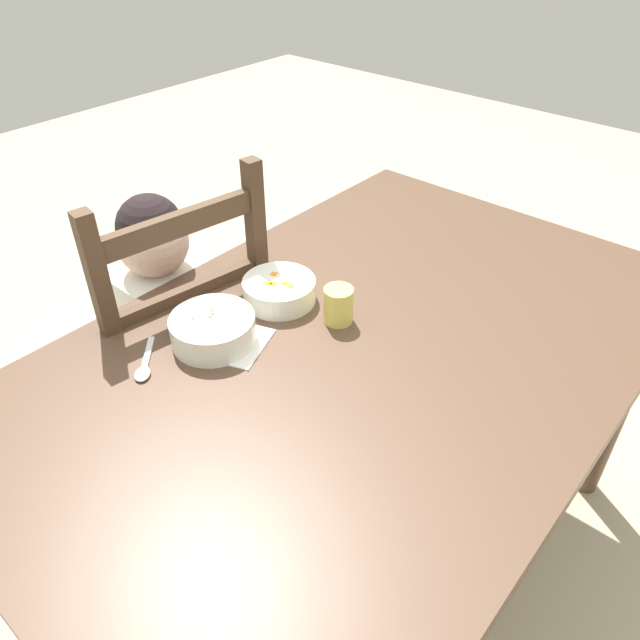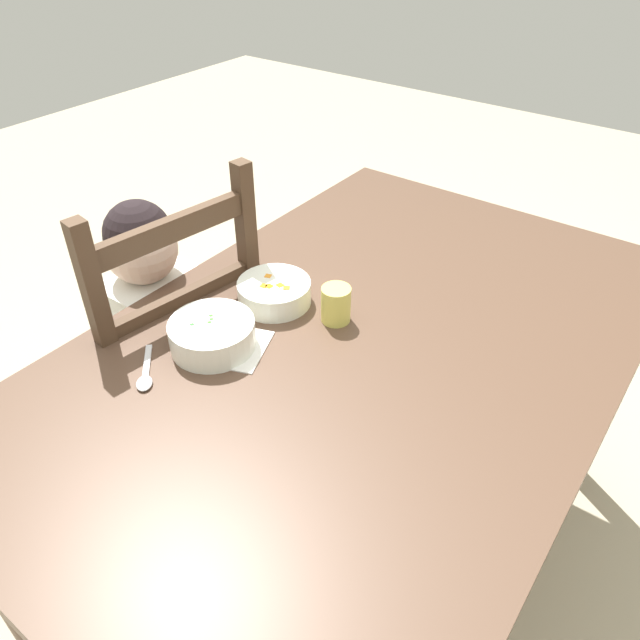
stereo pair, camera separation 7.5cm
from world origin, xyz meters
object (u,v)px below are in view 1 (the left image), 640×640
at_px(dining_chair, 178,365).
at_px(spoon, 144,367).
at_px(bowl_of_carrots, 280,289).
at_px(drinking_cup, 338,305).
at_px(dining_table, 359,378).
at_px(bowl_of_peas, 213,329).
at_px(child_figure, 173,318).

xyz_separation_m(dining_chair, spoon, (-0.24, -0.26, 0.30)).
height_order(bowl_of_carrots, drinking_cup, drinking_cup).
bearing_deg(drinking_cup, dining_table, -108.37).
relative_size(dining_table, bowl_of_peas, 8.71).
relative_size(dining_chair, drinking_cup, 13.06).
xyz_separation_m(dining_chair, bowl_of_peas, (-0.09, -0.29, 0.32)).
bearing_deg(drinking_cup, bowl_of_carrots, 99.17).
bearing_deg(spoon, bowl_of_carrots, -6.27).
bearing_deg(bowl_of_carrots, bowl_of_peas, 179.98).
relative_size(dining_chair, bowl_of_carrots, 6.48).
distance_m(dining_chair, child_figure, 0.15).
bearing_deg(bowl_of_peas, dining_chair, 73.07).
bearing_deg(child_figure, drinking_cup, -74.51).
relative_size(child_figure, spoon, 8.63).
height_order(dining_table, dining_chair, dining_chair).
bearing_deg(dining_chair, drinking_cup, -73.59).
xyz_separation_m(child_figure, bowl_of_carrots, (0.10, -0.29, 0.17)).
relative_size(bowl_of_peas, spoon, 1.54).
height_order(child_figure, spoon, child_figure).
bearing_deg(bowl_of_carrots, dining_chair, 109.85).
height_order(child_figure, drinking_cup, child_figure).
xyz_separation_m(bowl_of_peas, bowl_of_carrots, (0.20, -0.00, -0.00)).
distance_m(dining_chair, spoon, 0.46).
distance_m(dining_table, bowl_of_carrots, 0.26).
bearing_deg(bowl_of_peas, bowl_of_carrots, -0.02).
xyz_separation_m(dining_table, drinking_cup, (0.03, 0.08, 0.14)).
bearing_deg(spoon, dining_table, -38.22).
height_order(dining_chair, bowl_of_carrots, dining_chair).
relative_size(bowl_of_peas, bowl_of_carrots, 1.06).
height_order(child_figure, bowl_of_peas, child_figure).
height_order(bowl_of_peas, drinking_cup, drinking_cup).
relative_size(child_figure, bowl_of_carrots, 5.95).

